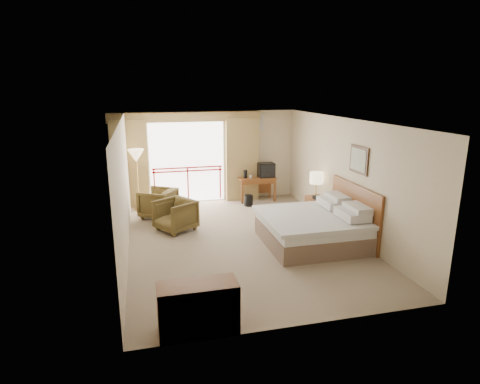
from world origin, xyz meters
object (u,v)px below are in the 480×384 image
object	(u,v)px
nightstand	(316,208)
armchair_far	(159,217)
bed	(314,228)
floor_lamp	(136,158)
side_table	(162,210)
desk	(256,182)
dresser	(198,308)
table_lamp	(317,178)
tv	(266,170)
armchair_near	(176,230)
wastebasket	(249,201)

from	to	relation	value
nightstand	armchair_far	bearing A→B (deg)	159.77
bed	floor_lamp	xyz separation A→B (m)	(-3.75, 3.54, 1.11)
nightstand	side_table	distance (m)	4.00
bed	desk	bearing A→B (deg)	93.98
nightstand	side_table	bearing A→B (deg)	168.08
side_table	dresser	bearing A→B (deg)	-87.22
bed	table_lamp	bearing A→B (deg)	64.88
tv	dresser	size ratio (longest dim) A/B	0.43
bed	nightstand	world-z (taller)	bed
bed	armchair_near	bearing A→B (deg)	151.10
armchair_far	armchair_near	world-z (taller)	armchair_far
tv	dresser	xyz separation A→B (m)	(-3.00, -6.36, -0.57)
bed	tv	bearing A→B (deg)	89.35
wastebasket	floor_lamp	size ratio (longest dim) A/B	0.18
desk	armchair_far	world-z (taller)	desk
desk	armchair_near	bearing A→B (deg)	-139.26
bed	armchair_far	world-z (taller)	bed
bed	side_table	bearing A→B (deg)	146.26
side_table	table_lamp	bearing A→B (deg)	-7.51
desk	armchair_far	distance (m)	3.20
table_lamp	side_table	distance (m)	4.05
table_lamp	wastebasket	distance (m)	2.30
nightstand	armchair_far	size ratio (longest dim) A/B	0.71
armchair_far	dresser	world-z (taller)	dresser
floor_lamp	dresser	distance (m)	6.38
tv	armchair_far	distance (m)	3.54
wastebasket	armchair_far	world-z (taller)	armchair_far
armchair_far	floor_lamp	bearing A→B (deg)	-116.23
wastebasket	dresser	world-z (taller)	dresser
dresser	table_lamp	bearing A→B (deg)	51.25
tv	floor_lamp	xyz separation A→B (m)	(-3.79, -0.13, 0.55)
bed	armchair_far	size ratio (longest dim) A/B	2.50
nightstand	wastebasket	size ratio (longest dim) A/B	1.89
armchair_near	floor_lamp	world-z (taller)	floor_lamp
armchair_near	floor_lamp	xyz separation A→B (m)	(-0.85, 1.94, 1.49)
side_table	floor_lamp	size ratio (longest dim) A/B	0.31
desk	armchair_far	size ratio (longest dim) A/B	1.31
bed	desk	xyz separation A→B (m)	(-0.26, 3.72, 0.19)
bed	wastebasket	bearing A→B (deg)	101.37
armchair_far	wastebasket	bearing A→B (deg)	130.37
nightstand	armchair_near	distance (m)	3.67
table_lamp	tv	distance (m)	2.17
armchair_near	nightstand	bearing A→B (deg)	56.66
floor_lamp	side_table	bearing A→B (deg)	-68.38
armchair_far	armchair_near	bearing A→B (deg)	48.20
side_table	floor_lamp	xyz separation A→B (m)	(-0.56, 1.40, 1.12)
tv	armchair_near	bearing A→B (deg)	-143.19
bed	wastebasket	world-z (taller)	bed
table_lamp	dresser	xyz separation A→B (m)	(-3.72, -4.31, -0.72)
table_lamp	desk	bearing A→B (deg)	115.78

